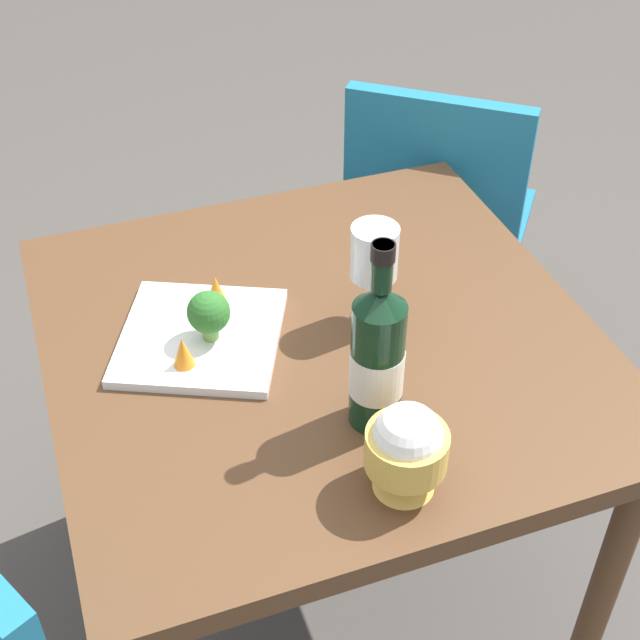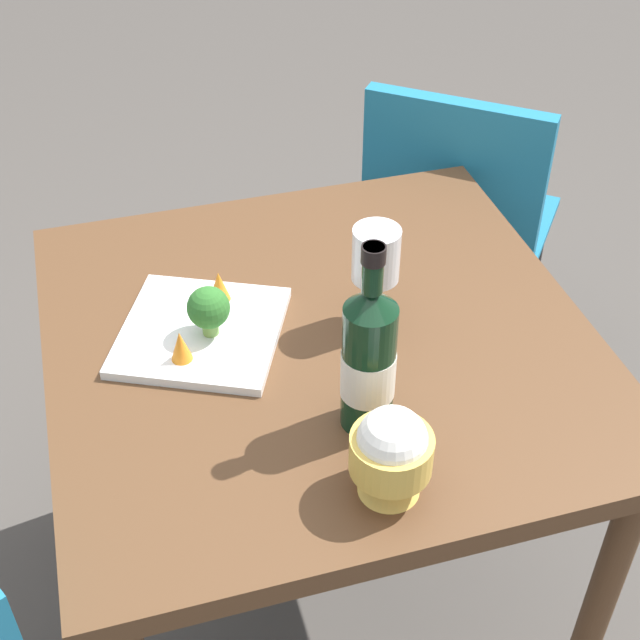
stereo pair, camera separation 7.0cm
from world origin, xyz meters
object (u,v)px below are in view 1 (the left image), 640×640
at_px(serving_plate, 201,337).
at_px(rice_bowl, 407,448).
at_px(wine_glass, 374,255).
at_px(carrot_garnish_left, 183,352).
at_px(carrot_garnish_right, 216,290).
at_px(chair_near_window, 437,211).
at_px(broccoli_floret, 209,313).
at_px(wine_bottle, 377,357).

bearing_deg(serving_plate, rice_bowl, -154.14).
distance_m(wine_glass, rice_bowl, 0.36).
height_order(serving_plate, carrot_garnish_left, carrot_garnish_left).
height_order(wine_glass, carrot_garnish_right, wine_glass).
height_order(chair_near_window, wine_glass, wine_glass).
bearing_deg(carrot_garnish_left, broccoli_floret, -48.23).
relative_size(wine_bottle, wine_glass, 1.72).
relative_size(wine_bottle, carrot_garnish_right, 5.64).
bearing_deg(broccoli_floret, wine_bottle, -142.31).
height_order(wine_bottle, carrot_garnish_left, wine_bottle).
height_order(broccoli_floret, carrot_garnish_left, broccoli_floret).
bearing_deg(carrot_garnish_right, serving_plate, 145.30).
xyz_separation_m(chair_near_window, carrot_garnish_right, (-0.42, 0.62, 0.24)).
distance_m(wine_bottle, carrot_garnish_left, 0.31).
xyz_separation_m(wine_bottle, broccoli_floret, (0.24, 0.18, -0.05)).
distance_m(chair_near_window, serving_plate, 0.85).
xyz_separation_m(serving_plate, carrot_garnish_left, (-0.07, 0.04, 0.03)).
height_order(wine_glass, serving_plate, wine_glass).
relative_size(chair_near_window, rice_bowl, 6.00).
bearing_deg(carrot_garnish_left, rice_bowl, -144.64).
relative_size(broccoli_floret, carrot_garnish_left, 1.63).
height_order(chair_near_window, rice_bowl, rice_bowl).
xyz_separation_m(broccoli_floret, carrot_garnish_left, (-0.05, 0.05, -0.02)).
bearing_deg(serving_plate, carrot_garnish_right, -34.70).
distance_m(carrot_garnish_left, carrot_garnish_right, 0.16).
height_order(rice_bowl, broccoli_floret, rice_bowl).
height_order(rice_bowl, carrot_garnish_left, rice_bowl).
distance_m(serving_plate, carrot_garnish_left, 0.08).
bearing_deg(rice_bowl, carrot_garnish_right, 17.43).
bearing_deg(chair_near_window, serving_plate, -105.57).
height_order(wine_bottle, serving_plate, wine_bottle).
relative_size(rice_bowl, serving_plate, 0.43).
bearing_deg(chair_near_window, broccoli_floret, -104.06).
distance_m(wine_bottle, serving_plate, 0.34).
relative_size(rice_bowl, carrot_garnish_left, 2.69).
bearing_deg(carrot_garnish_right, chair_near_window, -55.87).
height_order(wine_bottle, wine_glass, wine_bottle).
bearing_deg(chair_near_window, wine_bottle, -84.17).
bearing_deg(wine_glass, carrot_garnish_right, 65.42).
xyz_separation_m(chair_near_window, wine_glass, (-0.53, 0.39, 0.32)).
xyz_separation_m(chair_near_window, serving_plate, (-0.49, 0.67, 0.20)).
bearing_deg(carrot_garnish_right, wine_bottle, -154.54).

